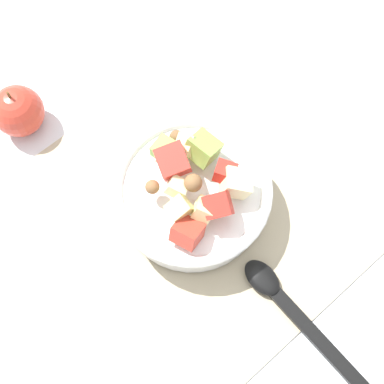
# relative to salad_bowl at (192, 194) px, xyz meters

# --- Properties ---
(ground_plane) EXTENTS (2.40, 2.40, 0.00)m
(ground_plane) POSITION_rel_salad_bowl_xyz_m (0.01, 0.01, -0.05)
(ground_plane) COLOR silver
(placemat) EXTENTS (0.43, 0.31, 0.01)m
(placemat) POSITION_rel_salad_bowl_xyz_m (0.01, 0.01, -0.04)
(placemat) COLOR tan
(placemat) RESTS_ON ground_plane
(salad_bowl) EXTENTS (0.21, 0.21, 0.12)m
(salad_bowl) POSITION_rel_salad_bowl_xyz_m (0.00, 0.00, 0.00)
(salad_bowl) COLOR white
(salad_bowl) RESTS_ON placemat
(serving_spoon) EXTENTS (0.22, 0.04, 0.01)m
(serving_spoon) POSITION_rel_salad_bowl_xyz_m (0.19, 0.00, -0.03)
(serving_spoon) COLOR black
(serving_spoon) RESTS_ON placemat
(whole_apple) EXTENTS (0.08, 0.08, 0.09)m
(whole_apple) POSITION_rel_salad_bowl_xyz_m (-0.26, -0.10, -0.01)
(whole_apple) COLOR #BC3828
(whole_apple) RESTS_ON ground_plane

